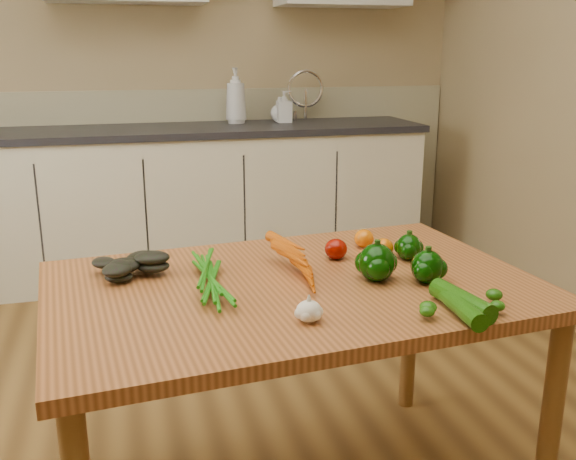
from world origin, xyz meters
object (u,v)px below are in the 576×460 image
(soap_bottle_a, at_px, (236,96))
(carrot_bunch, at_px, (269,266))
(soap_bottle_c, at_px, (280,109))
(zucchini_a, at_px, (462,301))
(leafy_greens, at_px, (129,259))
(zucchini_b, at_px, (463,308))
(tomato_c, at_px, (383,247))
(garlic_bulb, at_px, (309,311))
(soap_bottle_b, at_px, (284,107))
(pepper_b, at_px, (409,247))
(pepper_c, at_px, (427,267))
(table, at_px, (294,309))
(pepper_a, at_px, (377,263))
(tomato_b, at_px, (364,238))
(tomato_a, at_px, (336,249))

(soap_bottle_a, bearing_deg, carrot_bunch, 78.93)
(soap_bottle_c, relative_size, carrot_bunch, 0.61)
(carrot_bunch, height_order, zucchini_a, carrot_bunch)
(leafy_greens, distance_m, zucchini_b, 0.93)
(tomato_c, bearing_deg, garlic_bulb, -131.26)
(soap_bottle_c, distance_m, tomato_c, 2.24)
(soap_bottle_b, bearing_deg, carrot_bunch, 167.97)
(zucchini_b, bearing_deg, carrot_bunch, 134.63)
(soap_bottle_a, distance_m, pepper_b, 2.26)
(pepper_b, xyz_separation_m, zucchini_a, (-0.05, -0.41, -0.01))
(pepper_b, bearing_deg, zucchini_b, -98.51)
(tomato_c, height_order, zucchini_b, tomato_c)
(pepper_c, xyz_separation_m, zucchini_b, (-0.03, -0.24, -0.02))
(table, height_order, zucchini_b, zucchini_b)
(carrot_bunch, height_order, pepper_a, pepper_a)
(pepper_b, bearing_deg, soap_bottle_a, 93.20)
(table, relative_size, tomato_c, 22.26)
(zucchini_b, bearing_deg, soap_bottle_c, 85.21)
(soap_bottle_a, relative_size, pepper_c, 3.71)
(table, relative_size, zucchini_a, 6.96)
(garlic_bulb, height_order, pepper_a, pepper_a)
(soap_bottle_c, bearing_deg, tomato_c, -127.05)
(pepper_c, height_order, tomato_b, pepper_c)
(soap_bottle_b, xyz_separation_m, leafy_greens, (-1.01, -2.13, -0.23))
(soap_bottle_b, relative_size, pepper_b, 2.50)
(pepper_a, relative_size, tomato_b, 1.60)
(soap_bottle_b, xyz_separation_m, pepper_c, (-0.21, -2.40, -0.24))
(soap_bottle_a, height_order, soap_bottle_b, soap_bottle_a)
(pepper_b, relative_size, zucchini_a, 0.39)
(soap_bottle_c, bearing_deg, pepper_a, -129.01)
(garlic_bulb, distance_m, tomato_b, 0.63)
(leafy_greens, xyz_separation_m, pepper_b, (0.84, -0.07, -0.01))
(pepper_b, bearing_deg, tomato_a, 164.52)
(soap_bottle_a, relative_size, garlic_bulb, 5.41)
(carrot_bunch, bearing_deg, tomato_b, 23.79)
(pepper_a, distance_m, tomato_a, 0.21)
(table, xyz_separation_m, pepper_a, (0.23, -0.04, 0.13))
(garlic_bulb, xyz_separation_m, zucchini_b, (0.37, -0.07, -0.00))
(leafy_greens, distance_m, tomato_b, 0.76)
(soap_bottle_b, distance_m, zucchini_a, 2.63)
(pepper_a, bearing_deg, leafy_greens, 161.85)
(table, relative_size, pepper_b, 18.00)
(tomato_c, bearing_deg, soap_bottle_a, 91.59)
(pepper_a, height_order, zucchini_b, pepper_a)
(carrot_bunch, xyz_separation_m, pepper_c, (0.42, -0.15, 0.01))
(leafy_greens, height_order, pepper_a, pepper_a)
(leafy_greens, height_order, zucchini_b, leafy_greens)
(soap_bottle_a, height_order, tomato_b, soap_bottle_a)
(garlic_bulb, distance_m, tomato_c, 0.56)
(soap_bottle_c, xyz_separation_m, carrot_bunch, (-0.62, -2.31, -0.22))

